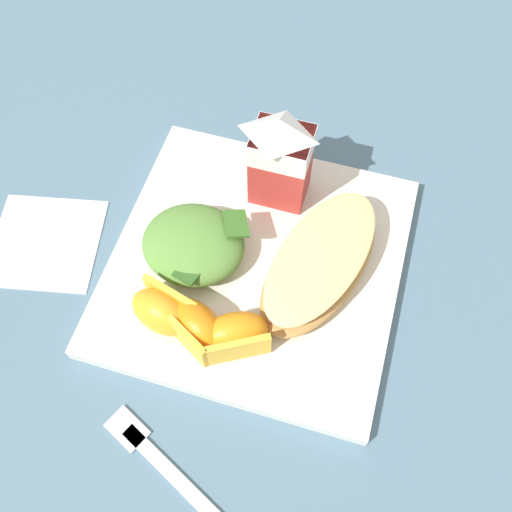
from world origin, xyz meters
The scene contains 10 objects.
ground centered at (0.00, 0.00, 0.00)m, with size 3.00×3.00×0.00m, color slate.
white_plate centered at (0.00, 0.00, 0.01)m, with size 0.28×0.28×0.02m, color white.
cheesy_pizza_bread centered at (0.06, 0.01, 0.03)m, with size 0.12×0.19×0.04m.
green_salad_pile centered at (-0.06, -0.01, 0.04)m, with size 0.10×0.09×0.04m.
milk_carton centered at (0.00, 0.09, 0.08)m, with size 0.06×0.05×0.11m.
orange_wedge_front centered at (-0.06, -0.08, 0.04)m, with size 0.07×0.05×0.04m.
orange_wedge_middle centered at (-0.03, -0.09, 0.04)m, with size 0.07×0.06×0.04m.
orange_wedge_rear centered at (0.01, -0.09, 0.04)m, with size 0.07×0.06×0.04m.
paper_napkin centered at (-0.22, -0.03, 0.00)m, with size 0.11×0.11×0.00m, color white.
metal_fork centered at (-0.01, -0.21, 0.00)m, with size 0.18×0.10×0.01m.
Camera 1 is at (0.08, -0.26, 0.52)m, focal length 40.48 mm.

